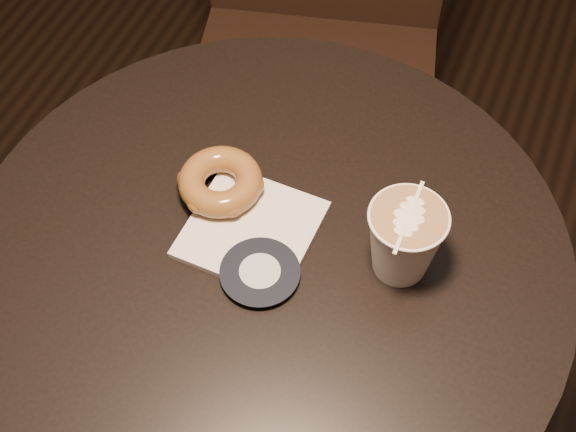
{
  "coord_description": "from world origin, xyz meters",
  "views": [
    {
      "loc": [
        0.21,
        -0.44,
        1.52
      ],
      "look_at": [
        0.01,
        0.03,
        0.79
      ],
      "focal_mm": 50.0,
      "sensor_mm": 36.0,
      "label": 1
    }
  ],
  "objects_px": {
    "chair": "(320,2)",
    "pastry_bag": "(251,229)",
    "doughnut": "(220,182)",
    "latte_cup": "(404,241)",
    "cafe_table": "(269,329)"
  },
  "relations": [
    {
      "from": "chair",
      "to": "latte_cup",
      "type": "bearing_deg",
      "value": -75.36
    },
    {
      "from": "pastry_bag",
      "to": "doughnut",
      "type": "distance_m",
      "value": 0.07
    },
    {
      "from": "latte_cup",
      "to": "pastry_bag",
      "type": "bearing_deg",
      "value": -172.86
    },
    {
      "from": "cafe_table",
      "to": "latte_cup",
      "type": "bearing_deg",
      "value": 14.72
    },
    {
      "from": "cafe_table",
      "to": "pastry_bag",
      "type": "distance_m",
      "value": 0.21
    },
    {
      "from": "cafe_table",
      "to": "pastry_bag",
      "type": "xyz_separation_m",
      "value": [
        -0.03,
        0.02,
        0.2
      ]
    },
    {
      "from": "chair",
      "to": "pastry_bag",
      "type": "distance_m",
      "value": 0.6
    },
    {
      "from": "doughnut",
      "to": "latte_cup",
      "type": "height_order",
      "value": "latte_cup"
    },
    {
      "from": "cafe_table",
      "to": "chair",
      "type": "bearing_deg",
      "value": 104.74
    },
    {
      "from": "chair",
      "to": "latte_cup",
      "type": "height_order",
      "value": "chair"
    },
    {
      "from": "doughnut",
      "to": "pastry_bag",
      "type": "bearing_deg",
      "value": -33.35
    },
    {
      "from": "cafe_table",
      "to": "doughnut",
      "type": "bearing_deg",
      "value": 146.62
    },
    {
      "from": "chair",
      "to": "doughnut",
      "type": "bearing_deg",
      "value": -96.24
    },
    {
      "from": "cafe_table",
      "to": "latte_cup",
      "type": "distance_m",
      "value": 0.29
    },
    {
      "from": "pastry_bag",
      "to": "doughnut",
      "type": "height_order",
      "value": "doughnut"
    }
  ]
}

